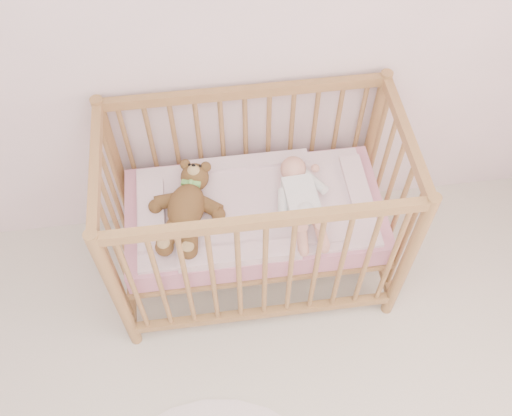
{
  "coord_description": "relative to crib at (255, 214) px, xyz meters",
  "views": [
    {
      "loc": [
        0.04,
        0.07,
        2.75
      ],
      "look_at": [
        0.23,
        1.55,
        0.62
      ],
      "focal_mm": 40.0,
      "sensor_mm": 36.0,
      "label": 1
    }
  ],
  "objects": [
    {
      "name": "mattress",
      "position": [
        0.0,
        0.0,
        -0.01
      ],
      "size": [
        1.22,
        0.62,
        0.13
      ],
      "primitive_type": "cube",
      "color": "pink",
      "rests_on": "crib"
    },
    {
      "name": "teddy_bear",
      "position": [
        -0.31,
        -0.02,
        0.15
      ],
      "size": [
        0.5,
        0.61,
        0.15
      ],
      "primitive_type": null,
      "rotation": [
        0.0,
        0.0,
        -0.28
      ],
      "color": "brown",
      "rests_on": "blanket"
    },
    {
      "name": "wall_back",
      "position": [
        -0.23,
        0.4,
        0.85
      ],
      "size": [
        4.0,
        0.02,
        2.7
      ],
      "primitive_type": "cube",
      "color": "silver",
      "rests_on": "floor"
    },
    {
      "name": "blanket",
      "position": [
        0.0,
        0.0,
        0.06
      ],
      "size": [
        1.1,
        0.58,
        0.06
      ],
      "primitive_type": null,
      "color": "#D2909D",
      "rests_on": "mattress"
    },
    {
      "name": "crib",
      "position": [
        0.0,
        0.0,
        0.0
      ],
      "size": [
        1.36,
        0.76,
        1.0
      ],
      "primitive_type": null,
      "color": "#AB7B48",
      "rests_on": "floor"
    },
    {
      "name": "baby",
      "position": [
        0.21,
        -0.02,
        0.14
      ],
      "size": [
        0.29,
        0.57,
        0.13
      ],
      "primitive_type": null,
      "rotation": [
        0.0,
        0.0,
        0.05
      ],
      "color": "white",
      "rests_on": "blanket"
    }
  ]
}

